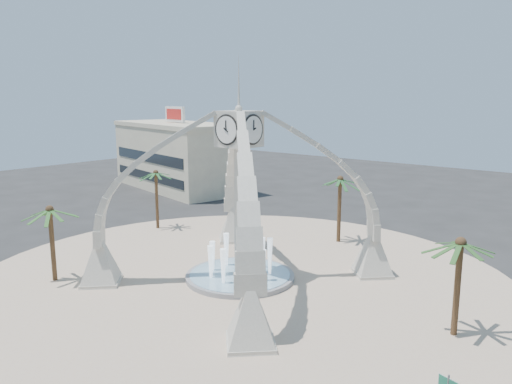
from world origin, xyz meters
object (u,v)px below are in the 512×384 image
Objects in this scene: clock_tower at (239,193)px; palm_east at (461,244)px; palm_north at (340,180)px; palm_south at (50,210)px; palm_west at (156,174)px; fountain at (240,275)px.

clock_tower is 2.91× the size of palm_east.
palm_north is 1.10× the size of palm_south.
palm_west is at bearing -155.37° from palm_north.
palm_west is at bearing 172.29° from palm_east.
palm_north is at bearing 24.63° from palm_west.
palm_east is 31.47m from palm_west.
fountain is at bearing 41.28° from palm_south.
clock_tower is 2.97× the size of palm_south.
palm_east is at bearing -39.26° from palm_north.
clock_tower is at bearing -175.62° from palm_east.
palm_south is (-10.17, -8.93, 5.00)m from fountain.
palm_west reaches higher than palm_south.
fountain is 14.17m from palm_north.
clock_tower is 13.59m from palm_south.
palm_north is (0.61, 13.02, 5.54)m from fountain.
palm_north is at bearing 140.74° from palm_east.
fountain is at bearing 90.00° from clock_tower.
palm_east is (15.13, 1.16, 5.08)m from fountain.
palm_south is at bearing -116.16° from palm_north.
palm_north is at bearing 87.31° from fountain.
palm_south is (-10.17, -8.93, -1.20)m from clock_tower.
palm_west reaches higher than palm_east.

